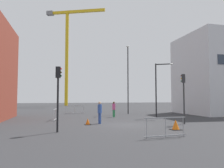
{
  "coord_description": "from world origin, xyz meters",
  "views": [
    {
      "loc": [
        -5.0,
        -16.85,
        2.1
      ],
      "look_at": [
        0.0,
        4.99,
        3.51
      ],
      "focal_mm": 35.59,
      "sensor_mm": 36.0,
      "label": 1
    }
  ],
  "objects_px": {
    "traffic_cone_striped": "(176,125)",
    "traffic_light_corner": "(184,90)",
    "pedestrian_waiting": "(114,108)",
    "traffic_cone_by_barrier": "(88,122)",
    "streetlamp_short": "(159,84)",
    "traffic_light_far": "(58,88)",
    "streetlamp_tall": "(128,76)",
    "pedestrian_walking": "(100,111)",
    "construction_crane": "(68,44)"
  },
  "relations": [
    {
      "from": "traffic_cone_striped",
      "to": "traffic_light_corner",
      "type": "bearing_deg",
      "value": 50.71
    },
    {
      "from": "pedestrian_waiting",
      "to": "traffic_cone_by_barrier",
      "type": "height_order",
      "value": "pedestrian_waiting"
    },
    {
      "from": "streetlamp_short",
      "to": "traffic_light_far",
      "type": "height_order",
      "value": "streetlamp_short"
    },
    {
      "from": "traffic_light_far",
      "to": "pedestrian_waiting",
      "type": "relative_size",
      "value": 2.39
    },
    {
      "from": "streetlamp_tall",
      "to": "streetlamp_short",
      "type": "bearing_deg",
      "value": -73.65
    },
    {
      "from": "traffic_light_corner",
      "to": "traffic_cone_by_barrier",
      "type": "height_order",
      "value": "traffic_light_corner"
    },
    {
      "from": "pedestrian_walking",
      "to": "streetlamp_tall",
      "type": "bearing_deg",
      "value": 61.31
    },
    {
      "from": "construction_crane",
      "to": "streetlamp_tall",
      "type": "distance_m",
      "value": 36.07
    },
    {
      "from": "construction_crane",
      "to": "traffic_cone_by_barrier",
      "type": "distance_m",
      "value": 47.0
    },
    {
      "from": "traffic_light_far",
      "to": "traffic_cone_striped",
      "type": "xyz_separation_m",
      "value": [
        7.61,
        -0.66,
        -2.4
      ]
    },
    {
      "from": "pedestrian_walking",
      "to": "construction_crane",
      "type": "bearing_deg",
      "value": 91.98
    },
    {
      "from": "streetlamp_short",
      "to": "traffic_light_far",
      "type": "bearing_deg",
      "value": -142.15
    },
    {
      "from": "pedestrian_walking",
      "to": "traffic_cone_striped",
      "type": "bearing_deg",
      "value": -46.6
    },
    {
      "from": "construction_crane",
      "to": "traffic_cone_striped",
      "type": "xyz_separation_m",
      "value": [
        5.81,
        -47.91,
        -16.76
      ]
    },
    {
      "from": "pedestrian_walking",
      "to": "pedestrian_waiting",
      "type": "distance_m",
      "value": 6.3
    },
    {
      "from": "traffic_light_corner",
      "to": "pedestrian_walking",
      "type": "height_order",
      "value": "traffic_light_corner"
    },
    {
      "from": "traffic_cone_striped",
      "to": "traffic_cone_by_barrier",
      "type": "bearing_deg",
      "value": 142.93
    },
    {
      "from": "streetlamp_tall",
      "to": "traffic_cone_by_barrier",
      "type": "xyz_separation_m",
      "value": [
        -6.56,
        -10.59,
        -4.82
      ]
    },
    {
      "from": "traffic_light_corner",
      "to": "pedestrian_walking",
      "type": "xyz_separation_m",
      "value": [
        -6.67,
        1.68,
        -1.66
      ]
    },
    {
      "from": "construction_crane",
      "to": "pedestrian_walking",
      "type": "height_order",
      "value": "construction_crane"
    },
    {
      "from": "traffic_light_corner",
      "to": "streetlamp_tall",
      "type": "bearing_deg",
      "value": 95.6
    },
    {
      "from": "traffic_light_corner",
      "to": "pedestrian_walking",
      "type": "distance_m",
      "value": 7.07
    },
    {
      "from": "pedestrian_walking",
      "to": "pedestrian_waiting",
      "type": "bearing_deg",
      "value": 66.07
    },
    {
      "from": "streetlamp_tall",
      "to": "pedestrian_waiting",
      "type": "distance_m",
      "value": 6.63
    },
    {
      "from": "pedestrian_waiting",
      "to": "traffic_cone_by_barrier",
      "type": "relative_size",
      "value": 3.41
    },
    {
      "from": "traffic_light_far",
      "to": "traffic_light_corner",
      "type": "xyz_separation_m",
      "value": [
        9.97,
        2.21,
        0.0
      ]
    },
    {
      "from": "streetlamp_short",
      "to": "traffic_cone_striped",
      "type": "bearing_deg",
      "value": -108.19
    },
    {
      "from": "construction_crane",
      "to": "traffic_cone_by_barrier",
      "type": "height_order",
      "value": "construction_crane"
    },
    {
      "from": "traffic_cone_by_barrier",
      "to": "pedestrian_walking",
      "type": "bearing_deg",
      "value": 26.36
    },
    {
      "from": "construction_crane",
      "to": "traffic_cone_by_barrier",
      "type": "bearing_deg",
      "value": -89.4
    },
    {
      "from": "streetlamp_short",
      "to": "traffic_cone_by_barrier",
      "type": "relative_size",
      "value": 11.79
    },
    {
      "from": "traffic_cone_striped",
      "to": "traffic_cone_by_barrier",
      "type": "relative_size",
      "value": 1.35
    },
    {
      "from": "streetlamp_short",
      "to": "pedestrian_walking",
      "type": "height_order",
      "value": "streetlamp_short"
    },
    {
      "from": "traffic_light_corner",
      "to": "streetlamp_short",
      "type": "bearing_deg",
      "value": 84.74
    },
    {
      "from": "traffic_light_far",
      "to": "traffic_light_corner",
      "type": "height_order",
      "value": "traffic_light_corner"
    },
    {
      "from": "streetlamp_tall",
      "to": "pedestrian_waiting",
      "type": "relative_size",
      "value": 5.22
    },
    {
      "from": "streetlamp_tall",
      "to": "pedestrian_walking",
      "type": "xyz_separation_m",
      "value": [
        -5.52,
        -10.08,
        -3.99
      ]
    },
    {
      "from": "pedestrian_waiting",
      "to": "traffic_cone_striped",
      "type": "bearing_deg",
      "value": -80.33
    },
    {
      "from": "pedestrian_waiting",
      "to": "traffic_cone_striped",
      "type": "xyz_separation_m",
      "value": [
        1.76,
        -10.32,
        -0.67
      ]
    },
    {
      "from": "pedestrian_walking",
      "to": "pedestrian_waiting",
      "type": "relative_size",
      "value": 1.06
    },
    {
      "from": "streetlamp_tall",
      "to": "traffic_light_corner",
      "type": "bearing_deg",
      "value": -84.4
    },
    {
      "from": "streetlamp_tall",
      "to": "traffic_light_corner",
      "type": "xyz_separation_m",
      "value": [
        1.15,
        -11.76,
        -2.33
      ]
    },
    {
      "from": "construction_crane",
      "to": "traffic_light_corner",
      "type": "bearing_deg",
      "value": -79.72
    },
    {
      "from": "traffic_light_corner",
      "to": "pedestrian_waiting",
      "type": "xyz_separation_m",
      "value": [
        -4.11,
        7.44,
        -1.73
      ]
    },
    {
      "from": "construction_crane",
      "to": "traffic_light_far",
      "type": "bearing_deg",
      "value": -92.18
    },
    {
      "from": "traffic_light_far",
      "to": "pedestrian_walking",
      "type": "distance_m",
      "value": 5.37
    },
    {
      "from": "traffic_cone_striped",
      "to": "traffic_cone_by_barrier",
      "type": "xyz_separation_m",
      "value": [
        -5.35,
        4.04,
        -0.09
      ]
    },
    {
      "from": "traffic_cone_striped",
      "to": "streetlamp_tall",
      "type": "bearing_deg",
      "value": 85.3
    },
    {
      "from": "streetlamp_short",
      "to": "pedestrian_walking",
      "type": "bearing_deg",
      "value": -149.34
    },
    {
      "from": "traffic_light_corner",
      "to": "traffic_cone_striped",
      "type": "bearing_deg",
      "value": -129.29
    }
  ]
}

